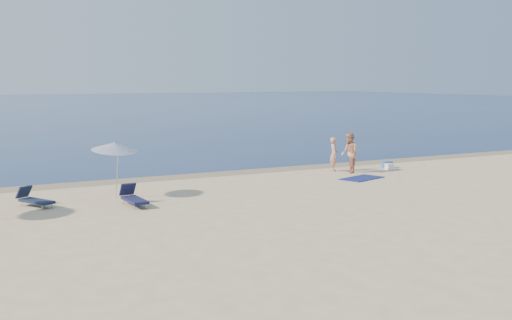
{
  "coord_description": "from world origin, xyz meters",
  "views": [
    {
      "loc": [
        -13.47,
        -6.85,
        4.27
      ],
      "look_at": [
        -1.47,
        16.0,
        1.0
      ],
      "focal_mm": 45.0,
      "sensor_mm": 36.0,
      "label": 1
    }
  ],
  "objects_px": {
    "person_left": "(334,154)",
    "umbrella_near": "(115,147)",
    "person_right": "(349,153)",
    "blue_cooler": "(387,165)"
  },
  "relations": [
    {
      "from": "person_right",
      "to": "blue_cooler",
      "type": "relative_size",
      "value": 4.12
    },
    {
      "from": "person_left",
      "to": "person_right",
      "type": "relative_size",
      "value": 0.86
    },
    {
      "from": "blue_cooler",
      "to": "person_right",
      "type": "bearing_deg",
      "value": -162.45
    },
    {
      "from": "person_left",
      "to": "person_right",
      "type": "distance_m",
      "value": 0.86
    },
    {
      "from": "person_left",
      "to": "umbrella_near",
      "type": "bearing_deg",
      "value": 125.78
    },
    {
      "from": "person_right",
      "to": "umbrella_near",
      "type": "bearing_deg",
      "value": -62.59
    },
    {
      "from": "person_left",
      "to": "blue_cooler",
      "type": "relative_size",
      "value": 3.56
    },
    {
      "from": "person_left",
      "to": "blue_cooler",
      "type": "bearing_deg",
      "value": -69.96
    },
    {
      "from": "person_right",
      "to": "umbrella_near",
      "type": "distance_m",
      "value": 11.21
    },
    {
      "from": "person_left",
      "to": "blue_cooler",
      "type": "distance_m",
      "value": 2.99
    }
  ]
}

